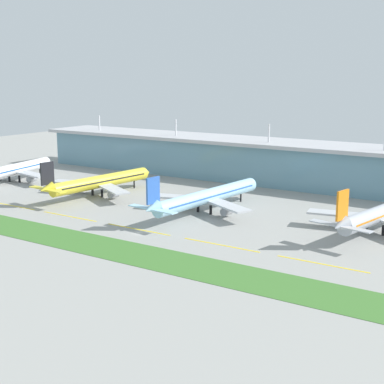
{
  "coord_description": "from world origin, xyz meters",
  "views": [
    {
      "loc": [
        115.92,
        -144.85,
        53.62
      ],
      "look_at": [
        -3.99,
        40.51,
        7.0
      ],
      "focal_mm": 51.51,
      "sensor_mm": 36.0,
      "label": 1
    }
  ],
  "objects_px": {
    "airliner_far_middle": "(377,215)",
    "airliner_center": "(207,197)",
    "airliner_nearest": "(16,169)",
    "airliner_near_middle": "(99,182)",
    "pushback_tug": "(47,188)"
  },
  "relations": [
    {
      "from": "airliner_far_middle",
      "to": "pushback_tug",
      "type": "relative_size",
      "value": 11.9
    },
    {
      "from": "airliner_nearest",
      "to": "airliner_far_middle",
      "type": "height_order",
      "value": "same"
    },
    {
      "from": "airliner_nearest",
      "to": "pushback_tug",
      "type": "height_order",
      "value": "airliner_nearest"
    },
    {
      "from": "airliner_near_middle",
      "to": "pushback_tug",
      "type": "bearing_deg",
      "value": -171.67
    },
    {
      "from": "airliner_nearest",
      "to": "airliner_near_middle",
      "type": "bearing_deg",
      "value": -2.25
    },
    {
      "from": "airliner_near_middle",
      "to": "pushback_tug",
      "type": "xyz_separation_m",
      "value": [
        -29.83,
        -4.37,
        -5.35
      ]
    },
    {
      "from": "airliner_near_middle",
      "to": "pushback_tug",
      "type": "distance_m",
      "value": 30.61
    },
    {
      "from": "airliner_far_middle",
      "to": "pushback_tug",
      "type": "distance_m",
      "value": 152.83
    },
    {
      "from": "airliner_far_middle",
      "to": "airliner_near_middle",
      "type": "bearing_deg",
      "value": -176.86
    },
    {
      "from": "pushback_tug",
      "to": "airliner_far_middle",
      "type": "bearing_deg",
      "value": 4.16
    },
    {
      "from": "airliner_far_middle",
      "to": "airliner_nearest",
      "type": "bearing_deg",
      "value": -178.63
    },
    {
      "from": "airliner_center",
      "to": "pushback_tug",
      "type": "bearing_deg",
      "value": -177.37
    },
    {
      "from": "airliner_near_middle",
      "to": "airliner_far_middle",
      "type": "bearing_deg",
      "value": 3.14
    },
    {
      "from": "airliner_far_middle",
      "to": "airliner_center",
      "type": "bearing_deg",
      "value": -173.8
    },
    {
      "from": "airliner_nearest",
      "to": "airliner_far_middle",
      "type": "relative_size",
      "value": 1.0
    }
  ]
}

